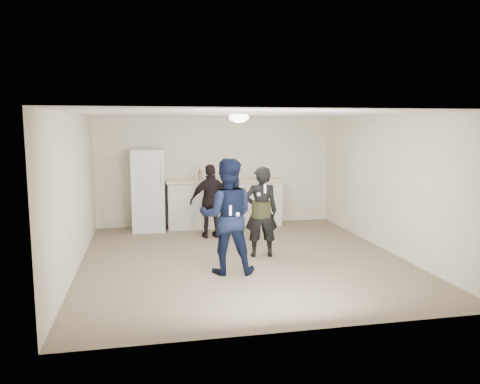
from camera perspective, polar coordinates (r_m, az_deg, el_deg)
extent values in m
plane|color=#6B5B4C|center=(8.29, 0.28, -8.09)|extent=(6.00, 6.00, 0.00)
plane|color=silver|center=(7.96, 0.29, 9.46)|extent=(6.00, 6.00, 0.00)
plane|color=beige|center=(10.97, -2.94, 2.54)|extent=(6.00, 0.00, 6.00)
plane|color=beige|center=(5.17, 7.14, -3.80)|extent=(6.00, 0.00, 6.00)
plane|color=beige|center=(7.94, -19.52, -0.05)|extent=(0.00, 6.00, 6.00)
plane|color=beige|center=(9.00, 17.68, 0.95)|extent=(0.00, 6.00, 6.00)
cube|color=beige|center=(10.76, -1.87, -1.46)|extent=(2.60, 0.56, 1.05)
cube|color=beige|center=(10.69, -1.89, 1.43)|extent=(2.68, 0.64, 0.04)
cube|color=silver|center=(10.49, -11.17, 0.21)|extent=(0.70, 0.70, 1.80)
cylinder|color=silver|center=(10.08, -9.62, 2.23)|extent=(0.02, 0.02, 0.60)
ellipsoid|color=white|center=(8.26, -0.14, 9.06)|extent=(0.36, 0.36, 0.16)
cylinder|color=#ABACB0|center=(10.58, -4.81, 1.91)|extent=(0.08, 0.08, 0.17)
imported|color=#0E183B|center=(7.32, -1.59, -2.98)|extent=(0.98, 0.82, 1.81)
imported|color=black|center=(8.26, 2.59, -2.40)|extent=(0.62, 0.44, 1.61)
cylinder|color=#353D1B|center=(8.25, 2.60, -2.11)|extent=(0.34, 0.34, 0.28)
imported|color=black|center=(9.66, -3.51, -1.13)|extent=(0.92, 0.44, 1.53)
cube|color=white|center=(7.02, -1.19, -2.25)|extent=(0.04, 0.04, 0.15)
sphere|color=white|center=(7.08, -0.28, -2.73)|extent=(0.07, 0.07, 0.07)
cube|color=white|center=(7.95, 3.05, 0.42)|extent=(0.04, 0.04, 0.15)
sphere|color=silver|center=(7.97, 2.30, -0.29)|extent=(0.07, 0.07, 0.07)
cylinder|color=#9F4717|center=(10.61, -4.92, 2.03)|extent=(0.08, 0.08, 0.21)
cylinder|color=#113D14|center=(10.65, -0.45, 2.16)|extent=(0.07, 0.07, 0.24)
cylinder|color=#9C4616|center=(10.69, -0.77, 2.12)|extent=(0.07, 0.07, 0.21)
cylinder|color=#B2B9BD|center=(10.47, -5.33, 1.91)|extent=(0.07, 0.07, 0.20)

